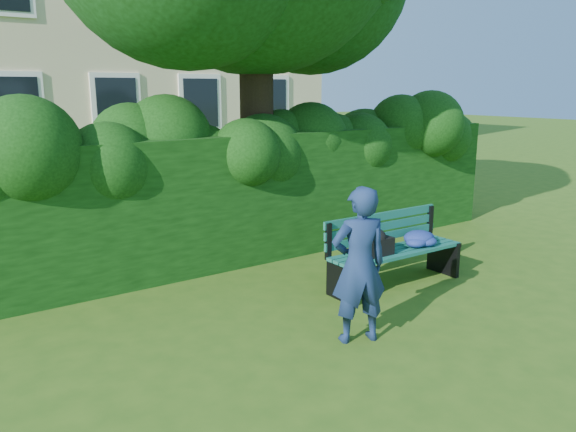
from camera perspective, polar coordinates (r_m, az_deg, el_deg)
ground at (r=6.43m, az=3.13°, el=-9.26°), size 80.00×80.00×0.00m
hedge at (r=7.95m, az=-6.69°, el=1.75°), size 10.00×1.00×1.80m
park_bench at (r=7.13m, az=10.99°, el=-3.04°), size 1.86×0.59×0.89m
man_reading at (r=5.42m, az=7.23°, el=-4.99°), size 0.65×0.53×1.54m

